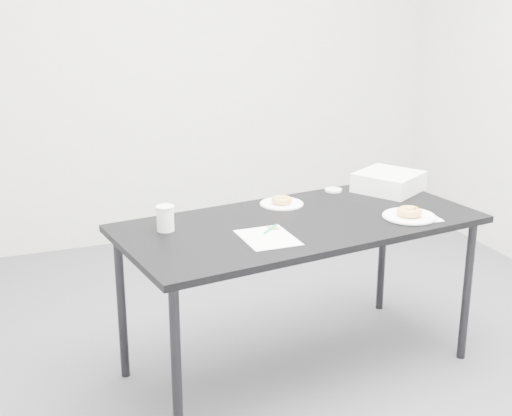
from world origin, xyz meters
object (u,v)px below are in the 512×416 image
object	(u,v)px
plate_near	(409,216)
bakery_box	(389,182)
table	(300,232)
donut_far	(282,200)
scorecard	(268,238)
coffee_cup	(165,218)
donut_near	(410,212)
plate_far	(282,204)
pen	(271,229)

from	to	relation	value
plate_near	bakery_box	size ratio (longest dim) A/B	0.84
table	donut_far	xyz separation A→B (m)	(0.02, 0.26, 0.08)
scorecard	coffee_cup	bearing A→B (deg)	146.74
coffee_cup	donut_near	bearing A→B (deg)	-12.00
scorecard	plate_far	distance (m)	0.49
pen	coffee_cup	distance (m)	0.47
table	coffee_cup	bearing A→B (deg)	164.02
donut_far	scorecard	bearing A→B (deg)	-120.10
table	coffee_cup	size ratio (longest dim) A/B	15.27
plate_near	bakery_box	bearing A→B (deg)	71.08
plate_far	donut_far	size ratio (longest dim) A/B	2.13
plate_near	bakery_box	xyz separation A→B (m)	(0.15, 0.43, 0.04)
table	scorecard	size ratio (longest dim) A/B	6.34
donut_near	pen	bearing A→B (deg)	173.84
scorecard	donut_near	xyz separation A→B (m)	(0.72, 0.02, 0.03)
plate_near	coffee_cup	size ratio (longest dim) A/B	2.16
scorecard	donut_far	size ratio (longest dim) A/B	2.74
table	donut_near	world-z (taller)	donut_near
scorecard	plate_near	distance (m)	0.72
plate_near	donut_far	xyz separation A→B (m)	(-0.47, 0.41, 0.02)
donut_near	coffee_cup	bearing A→B (deg)	168.00
bakery_box	coffee_cup	bearing A→B (deg)	157.53
scorecard	donut_near	bearing A→B (deg)	0.88
donut_far	coffee_cup	world-z (taller)	coffee_cup
scorecard	plate_near	size ratio (longest dim) A/B	1.11
table	pen	distance (m)	0.20
donut_near	scorecard	bearing A→B (deg)	-178.79
table	donut_far	size ratio (longest dim) A/B	17.38
scorecard	pen	bearing A→B (deg)	60.64
table	plate_near	xyz separation A→B (m)	(0.49, -0.15, 0.06)
plate_near	donut_near	bearing A→B (deg)	0.00
coffee_cup	donut_far	bearing A→B (deg)	15.36
coffee_cup	plate_far	bearing A→B (deg)	15.36
pen	coffee_cup	size ratio (longest dim) A/B	1.12
plate_near	plate_far	world-z (taller)	plate_near
donut_far	plate_far	bearing A→B (deg)	180.00
table	donut_near	distance (m)	0.52
donut_near	donut_far	bearing A→B (deg)	139.21
plate_far	donut_far	world-z (taller)	donut_far
donut_near	bakery_box	size ratio (longest dim) A/B	0.39
table	bakery_box	world-z (taller)	bakery_box
pen	bakery_box	xyz separation A→B (m)	(0.82, 0.36, 0.04)
scorecard	pen	world-z (taller)	pen
plate_near	plate_far	distance (m)	0.62
scorecard	plate_far	xyz separation A→B (m)	(0.25, 0.42, 0.00)
donut_near	table	bearing A→B (deg)	163.36
plate_far	coffee_cup	bearing A→B (deg)	-164.64
bakery_box	donut_far	bearing A→B (deg)	150.69
plate_far	bakery_box	distance (m)	0.62
donut_near	plate_far	world-z (taller)	donut_near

